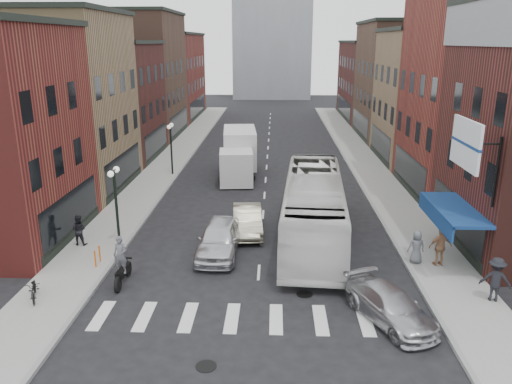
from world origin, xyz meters
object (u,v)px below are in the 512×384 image
bike_rack (97,256)px  parked_bicycle (34,289)px  billboard_sign (468,145)px  streetlamp_far (171,139)px  sedan_left_near (219,239)px  curb_car (390,306)px  ped_left_solo (79,230)px  motorcycle_rider (121,262)px  ped_right_a (496,279)px  box_truck (239,154)px  ped_right_b (440,246)px  sedan_left_far (247,220)px  ped_right_c (417,247)px  transit_bus (313,208)px  streetlamp_near (115,191)px

bike_rack → parked_bicycle: bearing=-113.4°
billboard_sign → streetlamp_far: size_ratio=0.90×
sedan_left_near → parked_bicycle: sedan_left_near is taller
streetlamp_far → curb_car: size_ratio=0.94×
billboard_sign → ped_left_solo: 18.91m
motorcycle_rider → ped_right_a: motorcycle_rider is taller
billboard_sign → box_truck: (-10.71, 17.61, -4.39)m
ped_left_solo → parked_bicycle: bearing=95.9°
sedan_left_near → ped_right_b: (10.45, -1.20, 0.26)m
streetlamp_far → sedan_left_far: bearing=-61.2°
streetlamp_far → ped_left_solo: size_ratio=2.56×
bike_rack → parked_bicycle: parked_bicycle is taller
sedan_left_far → ped_left_solo: 8.87m
streetlamp_far → ped_right_c: streetlamp_far is taller
bike_rack → motorcycle_rider: (1.68, -1.67, 0.50)m
ped_right_b → ped_right_c: (-1.02, 0.25, -0.15)m
billboard_sign → motorcycle_rider: 15.39m
billboard_sign → ped_right_a: (1.01, -1.95, -5.06)m
box_truck → motorcycle_rider: bearing=-106.6°
streetlamp_far → sedan_left_near: streetlamp_far is taller
sedan_left_near → ped_right_a: ped_right_a is taller
bike_rack → ped_left_solo: size_ratio=0.50×
transit_bus → curb_car: 8.53m
transit_bus → ped_right_b: size_ratio=6.76×
curb_car → box_truck: bearing=84.3°
parked_bicycle → streetlamp_far: bearing=62.2°
sedan_left_far → bike_rack: bearing=-150.1°
billboard_sign → streetlamp_far: bearing=132.4°
curb_car → ped_right_a: size_ratio=2.36×
bike_rack → parked_bicycle: 3.65m
motorcycle_rider → sedan_left_near: 5.15m
box_truck → ped_right_b: 19.43m
streetlamp_near → curb_car: streetlamp_near is taller
billboard_sign → ped_right_b: billboard_sign is taller
ped_right_a → sedan_left_near: bearing=-2.3°
streetlamp_near → ped_left_solo: (-1.93, -0.41, -1.96)m
streetlamp_far → curb_car: streetlamp_far is taller
motorcycle_rider → ped_right_c: (13.32, 2.42, -0.10)m
streetlamp_near → ped_left_solo: 2.78m
streetlamp_far → ped_right_a: bearing=-48.9°
streetlamp_far → box_truck: streetlamp_far is taller
bike_rack → motorcycle_rider: size_ratio=0.36×
box_truck → transit_bus: transit_bus is taller
sedan_left_near → streetlamp_far: bearing=111.9°
streetlamp_far → sedan_left_near: 16.07m
motorcycle_rider → sedan_left_near: bearing=44.3°
motorcycle_rider → sedan_left_far: (5.12, 6.37, -0.32)m
box_truck → ped_right_b: bearing=-62.1°
box_truck → curb_car: (7.24, -21.05, -1.11)m
streetlamp_far → ped_right_a: size_ratio=2.22×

